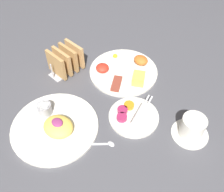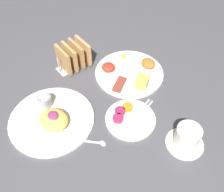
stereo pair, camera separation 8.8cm
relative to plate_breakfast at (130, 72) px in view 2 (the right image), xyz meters
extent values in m
plane|color=#47474C|center=(0.01, -0.19, -0.01)|extent=(3.00, 3.00, 0.00)
cylinder|color=silver|center=(0.00, 0.00, -0.01)|extent=(0.27, 0.27, 0.01)
cube|color=#E5C64C|center=(0.08, -0.01, 0.02)|extent=(0.07, 0.07, 0.04)
ellipsoid|color=#C66023|center=(0.02, 0.08, 0.02)|extent=(0.06, 0.05, 0.03)
cylinder|color=#F4EACC|center=(-0.08, 0.03, 0.00)|extent=(0.06, 0.06, 0.01)
sphere|color=yellow|center=(-0.08, 0.03, 0.01)|extent=(0.02, 0.02, 0.02)
ellipsoid|color=red|center=(-0.06, -0.06, 0.01)|extent=(0.05, 0.05, 0.03)
cube|color=brown|center=(0.03, -0.08, 0.01)|extent=(0.07, 0.08, 0.01)
cylinder|color=silver|center=(0.17, -0.15, -0.01)|extent=(0.17, 0.17, 0.01)
cylinder|color=orange|center=(0.14, -0.13, 0.01)|extent=(0.04, 0.04, 0.01)
cylinder|color=#99234C|center=(0.13, -0.16, 0.01)|extent=(0.04, 0.04, 0.01)
cylinder|color=#99234C|center=(0.15, -0.18, 0.01)|extent=(0.04, 0.04, 0.01)
cylinder|color=white|center=(0.19, -0.14, 0.02)|extent=(0.06, 0.10, 0.03)
cube|color=silver|center=(0.17, -0.07, 0.02)|extent=(0.02, 0.05, 0.00)
cube|color=silver|center=(0.18, -0.07, 0.02)|extent=(0.02, 0.05, 0.00)
cylinder|color=silver|center=(0.01, -0.36, -0.01)|extent=(0.29, 0.29, 0.01)
ellipsoid|color=#EAC651|center=(0.03, -0.36, 0.02)|extent=(0.11, 0.10, 0.04)
ellipsoid|color=#8C3366|center=(0.03, -0.36, 0.04)|extent=(0.04, 0.03, 0.01)
cylinder|color=#99999E|center=(-0.06, -0.34, 0.02)|extent=(0.05, 0.05, 0.04)
cylinder|color=white|center=(-0.06, -0.34, 0.04)|extent=(0.04, 0.04, 0.01)
cube|color=#B7B7BC|center=(-0.18, -0.15, -0.01)|extent=(0.06, 0.15, 0.01)
cube|color=#B2844C|center=(-0.18, -0.19, 0.04)|extent=(0.10, 0.01, 0.10)
cube|color=tan|center=(-0.18, -0.16, 0.04)|extent=(0.10, 0.01, 0.10)
cube|color=#AF8149|center=(-0.18, -0.13, 0.04)|extent=(0.10, 0.01, 0.10)
cube|color=tan|center=(-0.18, -0.10, 0.04)|extent=(0.10, 0.01, 0.10)
cylinder|color=#B7B7BC|center=(-0.18, -0.22, 0.03)|extent=(0.01, 0.00, 0.07)
cylinder|color=#B7B7BC|center=(-0.18, -0.08, 0.03)|extent=(0.01, 0.01, 0.07)
cylinder|color=silver|center=(0.35, -0.07, -0.01)|extent=(0.12, 0.12, 0.01)
cylinder|color=silver|center=(0.35, -0.07, 0.03)|extent=(0.08, 0.08, 0.07)
cylinder|color=#381E0F|center=(0.35, -0.07, 0.06)|extent=(0.06, 0.06, 0.01)
cube|color=silver|center=(0.14, -0.32, -0.01)|extent=(0.08, 0.08, 0.00)
ellipsoid|color=silver|center=(0.19, -0.28, -0.01)|extent=(0.02, 0.02, 0.01)
camera|label=1|loc=(0.47, -0.57, 0.68)|focal=40.00mm
camera|label=2|loc=(0.53, -0.51, 0.68)|focal=40.00mm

